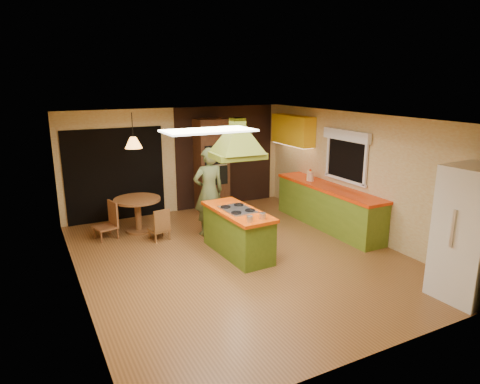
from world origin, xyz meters
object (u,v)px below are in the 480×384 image
refrigerator (471,234)px  kitchen_island (238,232)px  man (209,192)px  dining_table (138,208)px  wall_oven (211,165)px  canister_large (310,176)px

refrigerator → kitchen_island: bearing=123.7°
kitchen_island → man: bearing=90.0°
dining_table → wall_oven: bearing=20.0°
man → wall_oven: bearing=-116.3°
man → wall_oven: (0.76, 1.59, 0.20)m
wall_oven → dining_table: bearing=-159.2°
kitchen_island → dining_table: bearing=120.5°
man → canister_large: man is taller
refrigerator → dining_table: size_ratio=2.05×
canister_large → refrigerator: bearing=-91.8°
kitchen_island → wall_oven: 2.95m
kitchen_island → man: 1.29m
refrigerator → man: bearing=115.5°
dining_table → canister_large: (3.69, -1.00, 0.52)m
dining_table → canister_large: bearing=-15.2°
kitchen_island → wall_oven: wall_oven is taller
man → canister_large: size_ratio=8.24×
kitchen_island → refrigerator: 3.78m
refrigerator → dining_table: bearing=122.0°
kitchen_island → dining_table: size_ratio=1.77×
man → refrigerator: 4.77m
kitchen_island → man: (-0.05, 1.20, 0.48)m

